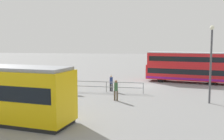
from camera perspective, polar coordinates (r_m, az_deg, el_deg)
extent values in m
plane|color=gray|center=(30.53, 6.73, -3.36)|extent=(160.00, 160.00, 0.00)
cube|color=red|center=(33.73, 16.16, -0.55)|extent=(10.38, 4.43, 1.76)
cube|color=red|center=(33.59, 16.25, 2.24)|extent=(10.06, 4.27, 1.54)
cube|color=black|center=(33.71, 16.17, -0.20)|extent=(9.89, 4.35, 0.64)
cube|color=black|center=(33.58, 16.25, 2.37)|extent=(9.58, 4.20, 0.60)
cube|color=#8C198C|center=(33.81, 16.13, -1.61)|extent=(10.19, 4.42, 0.24)
cube|color=#B2B2B7|center=(33.54, 16.29, 3.64)|extent=(10.06, 4.27, 0.10)
cylinder|color=black|center=(34.25, 10.90, -1.55)|extent=(1.46, 2.51, 1.00)
cylinder|color=black|center=(33.68, 20.84, -1.97)|extent=(1.46, 2.51, 1.00)
cylinder|color=black|center=(26.74, 0.01, -3.80)|extent=(0.14, 0.14, 0.81)
cylinder|color=black|center=(26.87, -0.36, -3.74)|extent=(0.14, 0.14, 0.81)
cylinder|color=navy|center=(26.69, -0.18, -2.25)|extent=(0.44, 0.44, 0.63)
sphere|color=beige|center=(26.63, -0.18, -1.35)|extent=(0.22, 0.22, 0.22)
cylinder|color=#4C3F2D|center=(22.53, 1.13, -5.60)|extent=(0.14, 0.14, 0.87)
cylinder|color=#4C3F2D|center=(22.60, 0.60, -5.56)|extent=(0.14, 0.14, 0.87)
cylinder|color=#335938|center=(22.42, 0.87, -3.66)|extent=(0.37, 0.37, 0.67)
sphere|color=#8C6647|center=(22.35, 0.87, -2.51)|extent=(0.24, 0.24, 0.24)
cube|color=gray|center=(26.11, -1.24, -2.60)|extent=(7.34, 0.24, 0.06)
cube|color=gray|center=(26.19, -1.24, -3.68)|extent=(7.34, 0.24, 0.06)
cylinder|color=gray|center=(25.67, 6.81, -3.99)|extent=(0.07, 0.07, 1.05)
cylinder|color=gray|center=(26.20, -1.24, -3.74)|extent=(0.07, 0.07, 1.05)
cylinder|color=gray|center=(27.21, -8.82, -3.44)|extent=(0.07, 0.07, 1.05)
cylinder|color=slate|center=(26.75, -9.75, -2.35)|extent=(0.10, 0.10, 2.22)
cube|color=#D8D84C|center=(26.62, -9.81, -0.88)|extent=(0.93, 0.07, 0.62)
cylinder|color=#4C4C51|center=(22.70, 20.63, 0.63)|extent=(0.16, 0.16, 5.99)
sphere|color=#F2EFCC|center=(22.64, 20.93, 8.59)|extent=(0.36, 0.36, 0.36)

